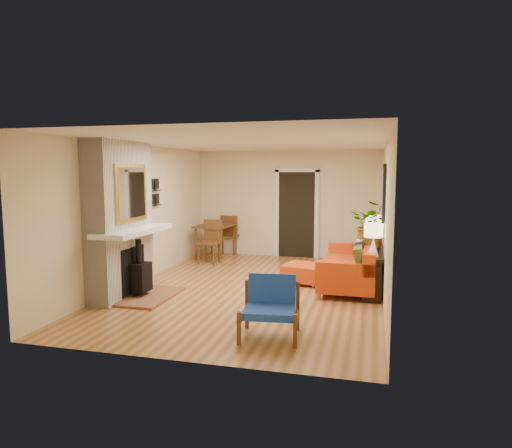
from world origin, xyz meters
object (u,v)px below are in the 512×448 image
(ottoman, at_px, (304,272))
(dining_table, at_px, (218,231))
(houseplant, at_px, (373,224))
(lamp_near, at_px, (373,236))
(lamp_far, at_px, (374,226))
(sofa, at_px, (354,266))
(blue_chair, at_px, (271,303))
(console_table, at_px, (373,258))

(ottoman, relative_size, dining_table, 0.44)
(houseplant, bearing_deg, lamp_near, -89.36)
(lamp_near, height_order, lamp_far, same)
(lamp_near, bearing_deg, dining_table, 142.10)
(ottoman, relative_size, lamp_far, 1.53)
(sofa, xyz_separation_m, houseplant, (0.32, 0.05, 0.77))
(lamp_near, distance_m, lamp_far, 1.44)
(ottoman, bearing_deg, blue_chair, -90.20)
(sofa, distance_m, blue_chair, 2.97)
(blue_chair, height_order, houseplant, houseplant)
(ottoman, height_order, blue_chair, blue_chair)
(blue_chair, xyz_separation_m, lamp_near, (1.26, 1.97, 0.65))
(lamp_far, bearing_deg, ottoman, -156.03)
(sofa, height_order, houseplant, houseplant)
(dining_table, distance_m, houseplant, 4.14)
(dining_table, bearing_deg, ottoman, -39.29)
(ottoman, distance_m, houseplant, 1.56)
(lamp_far, bearing_deg, blue_chair, -110.35)
(dining_table, height_order, lamp_far, lamp_far)
(dining_table, xyz_separation_m, lamp_far, (3.64, -1.40, 0.41))
(dining_table, xyz_separation_m, console_table, (3.64, -2.16, -0.07))
(lamp_far, bearing_deg, houseplant, -91.07)
(console_table, relative_size, houseplant, 2.16)
(ottoman, distance_m, lamp_near, 1.76)
(dining_table, distance_m, lamp_far, 3.92)
(ottoman, bearing_deg, houseplant, 0.96)
(lamp_near, bearing_deg, blue_chair, -122.69)
(sofa, xyz_separation_m, lamp_far, (0.33, 0.59, 0.68))
(sofa, relative_size, blue_chair, 2.78)
(sofa, distance_m, houseplant, 0.84)
(blue_chair, height_order, lamp_far, lamp_far)
(lamp_near, relative_size, lamp_far, 1.00)
(sofa, bearing_deg, ottoman, 178.10)
(lamp_near, bearing_deg, sofa, 111.42)
(sofa, distance_m, lamp_near, 1.14)
(ottoman, distance_m, dining_table, 3.12)
(dining_table, xyz_separation_m, lamp_near, (3.64, -2.83, 0.41))
(console_table, distance_m, lamp_near, 0.83)
(lamp_far, bearing_deg, dining_table, 159.01)
(blue_chair, height_order, console_table, blue_chair)
(dining_table, height_order, lamp_near, lamp_near)
(dining_table, distance_m, console_table, 4.24)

